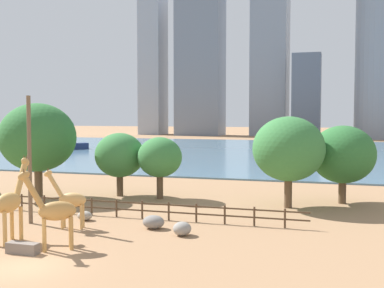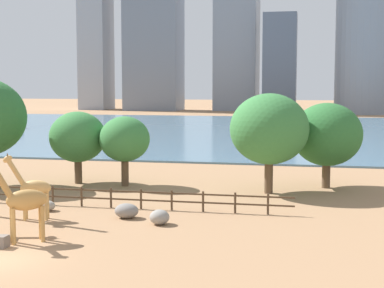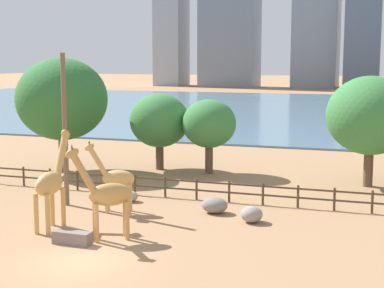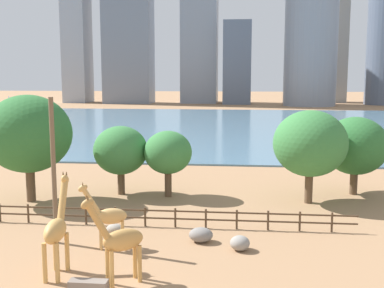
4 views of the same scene
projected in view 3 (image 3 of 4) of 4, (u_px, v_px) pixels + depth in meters
name	position (u px, v px, depth m)	size (l,w,h in m)	color
ground_plane	(314.00, 109.00, 99.73)	(400.00, 400.00, 0.00)	#9E7551
harbor_water	(312.00, 110.00, 96.90)	(180.00, 86.00, 0.20)	slate
giraffe_tall	(107.00, 194.00, 27.35)	(2.87, 2.29, 4.61)	#C18C47
giraffe_companion	(115.00, 178.00, 32.42)	(2.84, 1.30, 4.01)	tan
giraffe_young	(51.00, 183.00, 29.08)	(0.99, 3.38, 5.03)	tan
utility_pole	(65.00, 130.00, 33.62)	(0.28, 0.28, 8.78)	brown
boulder_near_fence	(252.00, 214.00, 30.56)	(1.15, 1.15, 0.86)	gray
boulder_by_pole	(129.00, 196.00, 35.02)	(1.07, 0.89, 0.67)	gray
boulder_small	(215.00, 205.00, 32.39)	(1.45, 1.19, 0.89)	gray
feeding_trough	(72.00, 238.00, 26.96)	(1.80, 0.60, 0.60)	#72665B
enclosure_fence	(172.00, 185.00, 35.96)	(26.12, 0.14, 1.30)	#4C3826
tree_center_broad	(370.00, 116.00, 38.57)	(5.78, 5.78, 7.36)	brown
tree_right_tall	(159.00, 121.00, 44.78)	(4.54, 4.54, 5.83)	brown
tree_left_small	(209.00, 124.00, 43.14)	(3.96, 3.96, 5.51)	brown
tree_right_small	(62.00, 99.00, 43.83)	(6.82, 6.82, 8.53)	brown
boat_sailboat	(80.00, 101.00, 103.19)	(6.11, 6.33, 5.83)	navy
skyline_block_central	(363.00, 38.00, 162.22)	(9.57, 8.04, 28.45)	slate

